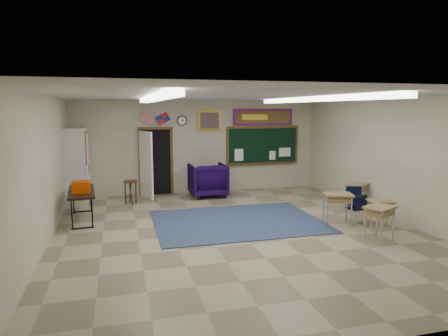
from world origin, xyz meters
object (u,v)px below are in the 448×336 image
object	(u,v)px
student_desk_front_right	(356,196)
folding_table	(82,204)
wooden_stool	(131,192)
wingback_armchair	(208,180)
student_desk_front_left	(337,208)

from	to	relation	value
student_desk_front_right	folding_table	xyz separation A→B (m)	(-7.07, 0.91, -0.01)
folding_table	wooden_stool	size ratio (longest dim) A/B	2.70
student_desk_front_right	wooden_stool	bearing A→B (deg)	122.66
wingback_armchair	student_desk_front_left	bearing A→B (deg)	118.39
student_desk_front_left	folding_table	bearing A→B (deg)	176.24
wingback_armchair	folding_table	distance (m)	4.05
wingback_armchair	wooden_stool	bearing A→B (deg)	9.22
student_desk_front_left	wooden_stool	bearing A→B (deg)	158.38
wooden_stool	student_desk_front_left	bearing A→B (deg)	-37.78
wingback_armchair	wooden_stool	xyz separation A→B (m)	(-2.38, -0.41, -0.16)
wingback_armchair	wooden_stool	size ratio (longest dim) A/B	1.66
wingback_armchair	student_desk_front_right	distance (m)	4.45
student_desk_front_right	student_desk_front_left	bearing A→B (deg)	-172.31
wingback_armchair	folding_table	bearing A→B (deg)	26.78
student_desk_front_right	folding_table	world-z (taller)	folding_table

